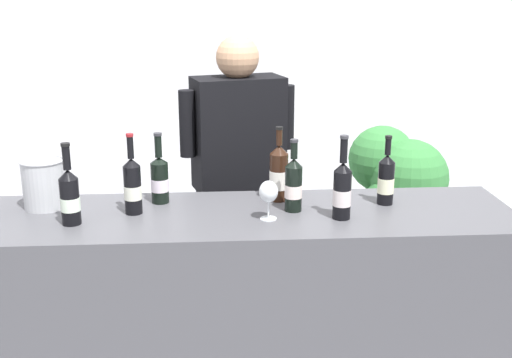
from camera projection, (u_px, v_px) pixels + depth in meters
The scene contains 13 objects.
wall_back at pixel (216, 56), 5.06m from camera, with size 8.00×0.10×2.80m, color white.
counter at pixel (223, 321), 2.83m from camera, with size 2.50×0.61×1.01m, color #4C4C51.
wine_bottle_0 at pixel (342, 190), 2.60m from camera, with size 0.08×0.08×0.35m.
wine_bottle_1 at pixel (279, 174), 2.82m from camera, with size 0.08×0.08×0.34m.
wine_bottle_2 at pixel (132, 185), 2.66m from camera, with size 0.07×0.07×0.34m.
wine_bottle_3 at pixel (70, 196), 2.54m from camera, with size 0.08×0.08×0.33m.
wine_bottle_4 at pixel (386, 179), 2.78m from camera, with size 0.07×0.07×0.31m.
wine_bottle_5 at pixel (293, 184), 2.69m from camera, with size 0.07×0.07×0.31m.
wine_bottle_6 at pixel (160, 179), 2.80m from camera, with size 0.08×0.08×0.31m.
wine_glass at pixel (269, 193), 2.59m from camera, with size 0.08×0.08×0.16m.
ice_bucket at pixel (44, 183), 2.74m from camera, with size 0.19×0.19×0.22m.
person_server at pixel (239, 203), 3.38m from camera, with size 0.59×0.35×1.70m.
potted_shrub at pixel (397, 190), 3.78m from camera, with size 0.60×0.66×1.14m.
Camera 1 is at (-0.02, -2.53, 1.92)m, focal length 44.75 mm.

